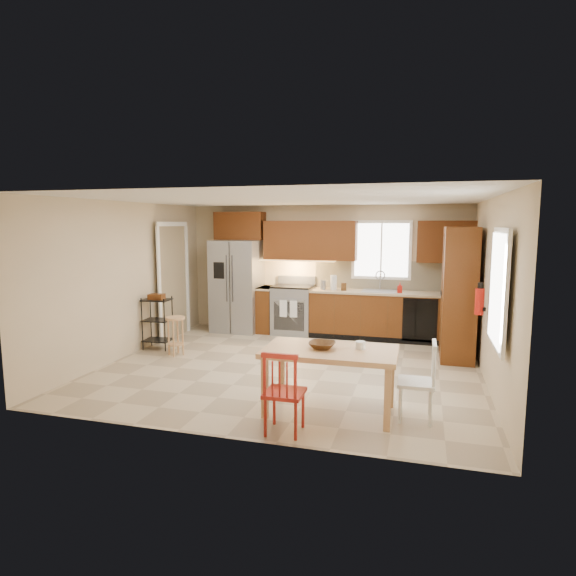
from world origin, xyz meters
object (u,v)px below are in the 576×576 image
Objects in this scene: chair_red at (285,391)px; table_bowl at (322,349)px; utility_cart at (158,323)px; soap_bottle at (400,288)px; dining_table at (330,381)px; refrigerator at (237,286)px; bar_stool at (176,336)px; table_jar at (360,347)px; range_stove at (293,310)px; chair_white at (416,381)px; pantry at (459,294)px; fire_extinguisher at (480,302)px.

table_bowl is at bearing 67.91° from chair_red.
chair_red is 4.02m from utility_cart.
soap_bottle is 3.74m from dining_table.
bar_stool is at bearing -98.49° from refrigerator.
table_jar is (0.33, 0.09, 0.40)m from dining_table.
range_stove reaches higher than utility_cart.
chair_white is at bearing -33.69° from bar_stool.
pantry reaches higher than chair_white.
utility_cart is at bearing 149.04° from table_bowl.
bar_stool is (-2.80, 1.69, -0.42)m from table_bowl.
dining_table is 3.35m from bar_stool.
utility_cart is (-1.95, -1.75, -0.01)m from range_stove.
chair_red is at bearing -53.22° from bar_stool.
bar_stool is (-4.43, -1.05, -0.73)m from pantry.
range_stove is at bearing 32.48° from chair_white.
table_bowl is at bearing -167.47° from table_jar.
pantry is 3.22m from dining_table.
range_stove is 3.03× the size of table_bowl.
soap_bottle is 0.30× the size of bar_stool.
table_bowl is at bearing -100.57° from soap_bottle.
dining_table is (-1.74, -1.69, -0.73)m from fire_extinguisher.
soap_bottle reaches higher than table_bowl.
table_jar reaches higher than table_bowl.
fire_extinguisher is at bearing 42.79° from table_bowl.
pantry is 4.61m from bar_stool.
pantry is 2.93m from table_jar.
bar_stool is at bearing -179.94° from fire_extinguisher.
soap_bottle is 0.63× the size of table_bowl.
pantry is 2.38× the size of chair_red.
chair_white reaches higher than table_bowl.
utility_cart is at bearing -138.11° from range_stove.
utility_cart is (-0.80, -1.69, -0.46)m from refrigerator.
utility_cart is (-3.72, 1.89, -0.32)m from table_jar.
table_bowl is at bearing -70.10° from range_stove.
pantry is 3.21m from table_bowl.
chair_red is (-0.35, -0.65, 0.07)m from dining_table.
dining_table is 12.19× the size of table_jar.
soap_bottle reaches higher than chair_white.
chair_white is at bearing 2.44° from dining_table.
refrigerator is 4.23m from pantry.
table_bowl is (-1.83, -1.69, -0.36)m from fire_extinguisher.
dining_table is (-0.59, -3.64, -0.63)m from soap_bottle.
table_jar is at bearing -114.51° from pantry.
soap_bottle is 3.65m from chair_white.
pantry is at bearing 100.78° from fire_extinguisher.
table_bowl is 0.48× the size of bar_stool.
range_stove reaches higher than chair_white.
refrigerator reaches higher than table_bowl.
pantry is 2.32× the size of utility_cart.
range_stove is at bearing 2.99° from refrigerator.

